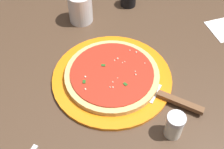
{
  "coord_description": "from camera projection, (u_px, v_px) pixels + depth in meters",
  "views": [
    {
      "loc": [
        0.07,
        0.55,
        1.44
      ],
      "look_at": [
        0.03,
        0.01,
        0.8
      ],
      "focal_mm": 46.75,
      "sensor_mm": 36.0,
      "label": 1
    }
  ],
  "objects": [
    {
      "name": "restaurant_table",
      "position": [
        122.0,
        105.0,
        0.98
      ],
      "size": [
        0.98,
        0.84,
        0.78
      ],
      "color": "black",
      "rests_on": "ground_plane"
    },
    {
      "name": "pizza_server",
      "position": [
        166.0,
        97.0,
        0.79
      ],
      "size": [
        0.21,
        0.15,
        0.01
      ],
      "color": "silver",
      "rests_on": "serving_plate"
    },
    {
      "name": "serving_plate",
      "position": [
        112.0,
        78.0,
        0.85
      ],
      "size": [
        0.35,
        0.35,
        0.01
      ],
      "primitive_type": "cylinder",
      "color": "orange",
      "rests_on": "restaurant_table"
    },
    {
      "name": "cup_tall_drink",
      "position": [
        80.0,
        8.0,
        0.99
      ],
      "size": [
        0.08,
        0.08,
        0.1
      ],
      "primitive_type": "cylinder",
      "color": "silver",
      "rests_on": "restaurant_table"
    },
    {
      "name": "parmesan_shaker",
      "position": [
        174.0,
        125.0,
        0.71
      ],
      "size": [
        0.05,
        0.05,
        0.07
      ],
      "color": "silver",
      "rests_on": "restaurant_table"
    },
    {
      "name": "pizza",
      "position": [
        112.0,
        74.0,
        0.84
      ],
      "size": [
        0.27,
        0.27,
        0.02
      ],
      "color": "#DBB26B",
      "rests_on": "serving_plate"
    }
  ]
}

